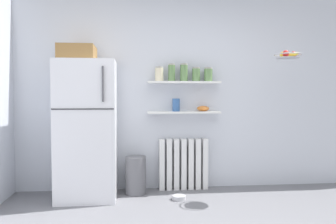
% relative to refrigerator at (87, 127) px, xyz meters
% --- Properties ---
extents(back_wall, '(7.04, 0.10, 2.60)m').
position_rel_refrigerator_xyz_m(back_wall, '(1.24, 0.38, 0.43)').
color(back_wall, silver).
rests_on(back_wall, ground_plane).
extents(refrigerator, '(0.70, 0.70, 1.85)m').
position_rel_refrigerator_xyz_m(refrigerator, '(0.00, 0.00, 0.00)').
color(refrigerator, silver).
rests_on(refrigerator, ground_plane).
extents(radiator, '(0.65, 0.12, 0.67)m').
position_rel_refrigerator_xyz_m(radiator, '(1.23, 0.25, -0.54)').
color(radiator, white).
rests_on(radiator, ground_plane).
extents(wall_shelf_lower, '(0.95, 0.22, 0.02)m').
position_rel_refrigerator_xyz_m(wall_shelf_lower, '(1.23, 0.22, 0.16)').
color(wall_shelf_lower, white).
extents(wall_shelf_upper, '(0.95, 0.22, 0.02)m').
position_rel_refrigerator_xyz_m(wall_shelf_upper, '(1.23, 0.22, 0.55)').
color(wall_shelf_upper, white).
extents(storage_jar_0, '(0.11, 0.11, 0.19)m').
position_rel_refrigerator_xyz_m(storage_jar_0, '(0.90, 0.22, 0.66)').
color(storage_jar_0, beige).
rests_on(storage_jar_0, wall_shelf_upper).
extents(storage_jar_1, '(0.09, 0.09, 0.23)m').
position_rel_refrigerator_xyz_m(storage_jar_1, '(1.06, 0.22, 0.68)').
color(storage_jar_1, '#5B7F4C').
rests_on(storage_jar_1, wall_shelf_upper).
extents(storage_jar_2, '(0.10, 0.10, 0.23)m').
position_rel_refrigerator_xyz_m(storage_jar_2, '(1.23, 0.22, 0.68)').
color(storage_jar_2, '#5B7F4C').
rests_on(storage_jar_2, wall_shelf_upper).
extents(storage_jar_3, '(0.10, 0.10, 0.19)m').
position_rel_refrigerator_xyz_m(storage_jar_3, '(1.39, 0.22, 0.65)').
color(storage_jar_3, '#5B7F4C').
rests_on(storage_jar_3, wall_shelf_upper).
extents(storage_jar_4, '(0.11, 0.11, 0.19)m').
position_rel_refrigerator_xyz_m(storage_jar_4, '(1.55, 0.22, 0.65)').
color(storage_jar_4, '#5B7F4C').
rests_on(storage_jar_4, wall_shelf_upper).
extents(vase, '(0.10, 0.10, 0.17)m').
position_rel_refrigerator_xyz_m(vase, '(1.12, 0.22, 0.25)').
color(vase, '#38609E').
rests_on(vase, wall_shelf_lower).
extents(shelf_bowl, '(0.16, 0.16, 0.07)m').
position_rel_refrigerator_xyz_m(shelf_bowl, '(1.49, 0.22, 0.21)').
color(shelf_bowl, orange).
rests_on(shelf_bowl, wall_shelf_lower).
extents(trash_bin, '(0.26, 0.26, 0.48)m').
position_rel_refrigerator_xyz_m(trash_bin, '(0.59, 0.10, -0.64)').
color(trash_bin, slate).
rests_on(trash_bin, ground_plane).
extents(pet_food_bowl, '(0.17, 0.17, 0.05)m').
position_rel_refrigerator_xyz_m(pet_food_bowl, '(1.11, -0.20, -0.85)').
color(pet_food_bowl, '#B7B7BC').
rests_on(pet_food_bowl, ground_plane).
extents(hanging_fruit_basket, '(0.33, 0.33, 0.09)m').
position_rel_refrigerator_xyz_m(hanging_fruit_basket, '(2.43, -0.23, 0.87)').
color(hanging_fruit_basket, '#B2B2B7').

